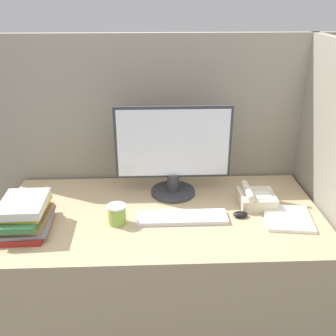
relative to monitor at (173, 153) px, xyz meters
The scene contains 10 objects.
cubicle_panel_rear 0.33m from the monitor, 105.97° to the left, with size 1.97×0.04×1.57m.
cubicle_panel_right 0.80m from the monitor, 13.04° to the right, with size 0.04×0.87×1.57m.
desk 0.65m from the monitor, 108.38° to the right, with size 1.57×0.81×0.77m.
monitor is the anchor object (origin of this frame).
keyboard 0.35m from the monitor, 83.91° to the right, with size 0.43×0.12×0.02m.
mouse 0.46m from the monitor, 39.78° to the right, with size 0.07×0.05×0.03m.
coffee_cup 0.44m from the monitor, 133.42° to the right, with size 0.09×0.09×0.10m.
book_stack 0.78m from the monitor, 154.72° to the right, with size 0.25×0.31×0.15m.
desk_telephone 0.48m from the monitor, 19.50° to the right, with size 0.18×0.18×0.10m.
paper_pile 0.65m from the monitor, 29.13° to the right, with size 0.25×0.26×0.02m.
Camera 1 is at (-0.04, -1.27, 1.76)m, focal length 42.00 mm.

